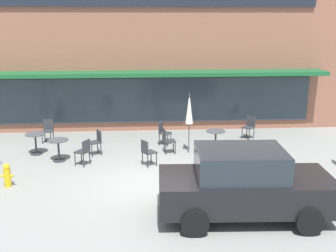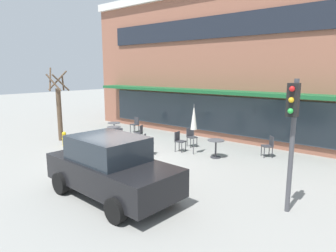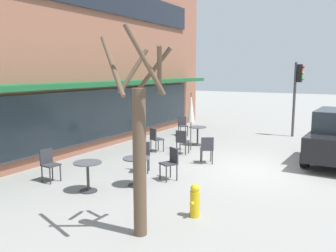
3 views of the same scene
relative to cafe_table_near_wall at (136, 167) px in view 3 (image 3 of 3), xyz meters
The scene contains 16 objects.
ground_plane 3.90m from the cafe_table_near_wall, 34.80° to the right, with size 80.00×80.00×0.00m, color gray.
building_facade 9.08m from the cafe_table_near_wall, 67.76° to the left, with size 17.41×9.10×7.98m.
cafe_table_near_wall is the anchor object (origin of this frame).
cafe_table_streetside 1.25m from the cafe_table_near_wall, 139.84° to the left, with size 0.70×0.70×0.76m.
cafe_table_by_tree 5.62m from the cafe_table_near_wall, ahead, with size 0.70×0.70×0.76m.
patio_umbrella_green_folded 4.73m from the cafe_table_near_wall, ahead, with size 0.28×0.28×2.20m.
cafe_chair_0 1.06m from the cafe_table_near_wall, 29.51° to the right, with size 0.55×0.55×0.89m.
cafe_chair_1 4.04m from the cafe_table_near_wall, 24.04° to the left, with size 0.53×0.53×0.89m.
cafe_chair_2 2.45m from the cafe_table_near_wall, 109.71° to the left, with size 0.43×0.43×0.89m.
cafe_chair_3 3.11m from the cafe_table_near_wall, 13.31° to the right, with size 0.55×0.55×0.89m.
cafe_chair_4 3.82m from the cafe_table_near_wall, ahead, with size 0.44×0.44×0.89m.
cafe_chair_5 1.37m from the cafe_table_near_wall, 25.83° to the left, with size 0.53×0.53×0.89m.
cafe_chair_6 7.58m from the cafe_table_near_wall, 17.62° to the left, with size 0.57×0.57×0.89m.
street_tree 3.07m from the cafe_table_near_wall, 144.19° to the right, with size 1.24×1.24×3.75m.
traffic_light_pole 9.97m from the cafe_table_near_wall, 13.88° to the right, with size 0.26×0.44×3.40m.
fire_hydrant 2.45m from the cafe_table_near_wall, 116.20° to the right, with size 0.36×0.20×0.71m.
Camera 3 is at (-10.64, -2.92, 2.99)m, focal length 38.00 mm.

